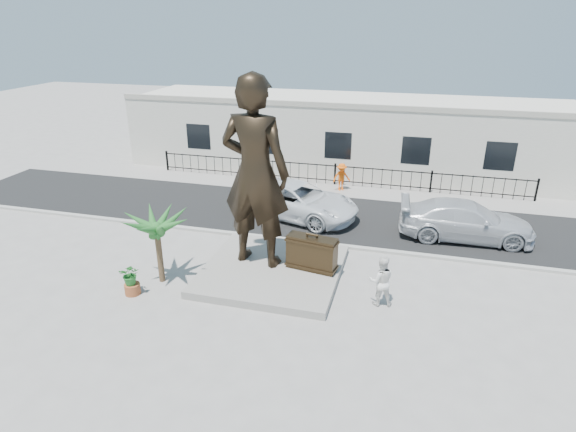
% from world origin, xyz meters
% --- Properties ---
extents(ground, '(100.00, 100.00, 0.00)m').
position_xyz_m(ground, '(0.00, 0.00, 0.00)').
color(ground, '#9E9991').
rests_on(ground, ground).
extents(street, '(40.00, 7.00, 0.01)m').
position_xyz_m(street, '(0.00, 8.00, 0.01)').
color(street, black).
rests_on(street, ground).
extents(curb, '(40.00, 0.25, 0.12)m').
position_xyz_m(curb, '(0.00, 4.50, 0.06)').
color(curb, '#A5A399').
rests_on(curb, ground).
extents(far_sidewalk, '(40.00, 2.50, 0.02)m').
position_xyz_m(far_sidewalk, '(0.00, 12.00, 0.01)').
color(far_sidewalk, '#9E9991').
rests_on(far_sidewalk, ground).
extents(plinth, '(5.20, 5.20, 0.30)m').
position_xyz_m(plinth, '(-0.50, 1.50, 0.15)').
color(plinth, gray).
rests_on(plinth, ground).
extents(fence, '(22.00, 0.10, 1.20)m').
position_xyz_m(fence, '(0.00, 12.80, 0.60)').
color(fence, black).
rests_on(fence, ground).
extents(building, '(28.00, 7.00, 4.40)m').
position_xyz_m(building, '(0.00, 17.00, 2.20)').
color(building, silver).
rests_on(building, ground).
extents(statue, '(2.85, 2.04, 7.30)m').
position_xyz_m(statue, '(-1.22, 1.86, 3.95)').
color(statue, black).
rests_on(statue, plinth).
extents(suitcase, '(1.98, 0.91, 1.34)m').
position_xyz_m(suitcase, '(1.00, 1.76, 0.97)').
color(suitcase, '#312314').
rests_on(suitcase, plinth).
extents(tourist, '(1.01, 0.86, 1.83)m').
position_xyz_m(tourist, '(3.73, 0.44, 0.91)').
color(tourist, white).
rests_on(tourist, ground).
extents(car_white, '(6.73, 4.44, 1.72)m').
position_xyz_m(car_white, '(-0.98, 7.41, 0.87)').
color(car_white, white).
rests_on(car_white, street).
extents(car_silver, '(5.95, 2.65, 1.69)m').
position_xyz_m(car_silver, '(6.95, 6.90, 0.86)').
color(car_silver, silver).
rests_on(car_silver, street).
extents(worker, '(1.18, 1.01, 1.59)m').
position_xyz_m(worker, '(0.53, 11.85, 0.81)').
color(worker, '#FF5F0D').
rests_on(worker, far_sidewalk).
extents(palm_tree, '(1.80, 1.80, 3.20)m').
position_xyz_m(palm_tree, '(-4.39, -0.10, 0.00)').
color(palm_tree, '#215C22').
rests_on(palm_tree, ground).
extents(planter, '(0.56, 0.56, 0.40)m').
position_xyz_m(planter, '(-4.97, -1.21, 0.20)').
color(planter, '#9A4D28').
rests_on(planter, ground).
extents(shrub, '(0.86, 0.80, 0.80)m').
position_xyz_m(shrub, '(-4.97, -1.21, 0.80)').
color(shrub, '#226A26').
rests_on(shrub, planter).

